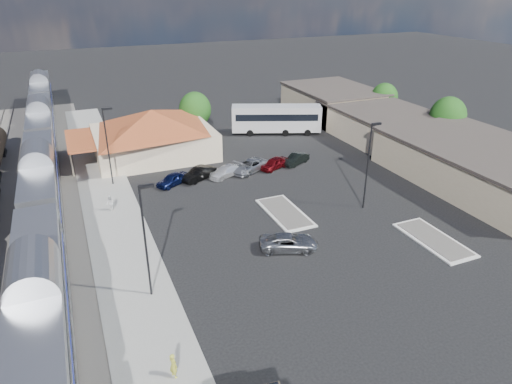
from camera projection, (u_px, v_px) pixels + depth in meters
name	position (u px, v px, depth m)	size (l,w,h in m)	color
ground	(256.00, 230.00, 42.78)	(280.00, 280.00, 0.00)	black
railbed	(13.00, 234.00, 41.96)	(16.00, 100.00, 0.12)	#4C4944
platform	(116.00, 225.00, 43.48)	(5.50, 92.00, 0.18)	gray
passenger_train	(42.00, 184.00, 45.35)	(3.00, 104.00, 5.55)	silver
station_depot	(153.00, 133.00, 59.86)	(18.35, 12.24, 6.20)	#C0AC8C
buildings_east	(400.00, 130.00, 63.69)	(14.40, 51.40, 4.80)	#C6B28C
traffic_island_south	(285.00, 212.00, 45.82)	(3.30, 7.50, 0.21)	silver
traffic_island_north	(434.00, 240.00, 41.04)	(3.30, 7.50, 0.21)	silver
lamp_plat_s	(146.00, 233.00, 31.64)	(1.08, 0.25, 9.00)	black
lamp_plat_n	(108.00, 141.00, 50.00)	(1.08, 0.25, 9.00)	black
lamp_lot	(369.00, 159.00, 44.83)	(1.08, 0.25, 9.00)	black
tree_east_b	(448.00, 116.00, 63.10)	(4.94, 4.94, 6.96)	#382314
tree_east_c	(384.00, 98.00, 74.97)	(4.41, 4.41, 6.21)	#382314
tree_depot	(195.00, 109.00, 67.18)	(4.71, 4.71, 6.63)	#382314
suv	(289.00, 242.00, 39.45)	(2.34, 5.08, 1.41)	#95989C
coach_bus	(276.00, 118.00, 68.87)	(13.45, 7.70, 4.28)	white
person_a	(173.00, 365.00, 26.41)	(0.62, 0.40, 1.69)	gold
person_b	(110.00, 203.00, 45.68)	(0.79, 0.61, 1.62)	white
parked_car_a	(173.00, 179.00, 51.98)	(1.64, 4.07, 1.39)	#0D1645
parked_car_b	(199.00, 174.00, 53.35)	(1.57, 4.50, 1.48)	black
parked_car_c	(225.00, 171.00, 54.27)	(1.82, 4.48, 1.30)	white
parked_car_d	(249.00, 166.00, 55.63)	(2.44, 5.28, 1.47)	#92959A
parked_car_e	(274.00, 163.00, 56.53)	(1.66, 4.12, 1.40)	maroon
parked_car_f	(296.00, 159.00, 57.93)	(1.43, 4.10, 1.35)	black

